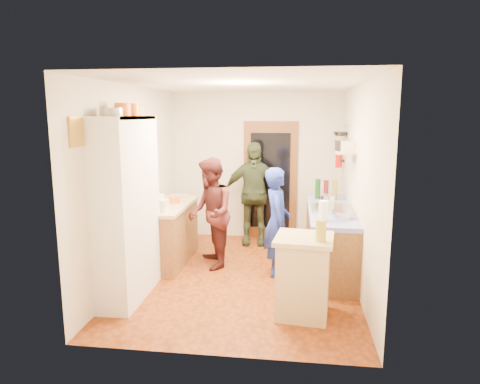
% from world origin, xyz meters
% --- Properties ---
extents(floor, '(3.00, 4.00, 0.02)m').
position_xyz_m(floor, '(0.00, 0.00, -0.01)').
color(floor, '#903E15').
rests_on(floor, ground).
extents(ceiling, '(3.00, 4.00, 0.02)m').
position_xyz_m(ceiling, '(0.00, 0.00, 2.61)').
color(ceiling, silver).
rests_on(ceiling, ground).
extents(wall_back, '(3.00, 0.02, 2.60)m').
position_xyz_m(wall_back, '(0.00, 2.01, 1.30)').
color(wall_back, beige).
rests_on(wall_back, ground).
extents(wall_front, '(3.00, 0.02, 2.60)m').
position_xyz_m(wall_front, '(0.00, -2.01, 1.30)').
color(wall_front, beige).
rests_on(wall_front, ground).
extents(wall_left, '(0.02, 4.00, 2.60)m').
position_xyz_m(wall_left, '(-1.51, 0.00, 1.30)').
color(wall_left, beige).
rests_on(wall_left, ground).
extents(wall_right, '(0.02, 4.00, 2.60)m').
position_xyz_m(wall_right, '(1.51, 0.00, 1.30)').
color(wall_right, beige).
rests_on(wall_right, ground).
extents(door_frame, '(0.95, 0.06, 2.10)m').
position_xyz_m(door_frame, '(0.25, 1.97, 1.05)').
color(door_frame, brown).
rests_on(door_frame, ground).
extents(door_glass, '(0.70, 0.02, 1.70)m').
position_xyz_m(door_glass, '(0.25, 1.94, 1.05)').
color(door_glass, black).
rests_on(door_glass, door_frame).
extents(hutch_body, '(0.40, 1.20, 2.20)m').
position_xyz_m(hutch_body, '(-1.30, -0.80, 1.10)').
color(hutch_body, white).
rests_on(hutch_body, ground).
extents(hutch_top_shelf, '(0.40, 1.14, 0.04)m').
position_xyz_m(hutch_top_shelf, '(-1.30, -0.80, 2.18)').
color(hutch_top_shelf, white).
rests_on(hutch_top_shelf, hutch_body).
extents(plate_stack, '(0.21, 0.21, 0.09)m').
position_xyz_m(plate_stack, '(-1.30, -1.07, 2.24)').
color(plate_stack, white).
rests_on(plate_stack, hutch_top_shelf).
extents(orange_pot_a, '(0.19, 0.19, 0.15)m').
position_xyz_m(orange_pot_a, '(-1.30, -0.79, 2.28)').
color(orange_pot_a, orange).
rests_on(orange_pot_a, hutch_top_shelf).
extents(orange_pot_b, '(0.17, 0.17, 0.15)m').
position_xyz_m(orange_pot_b, '(-1.30, -0.48, 2.28)').
color(orange_pot_b, orange).
rests_on(orange_pot_b, hutch_top_shelf).
extents(left_counter_base, '(0.60, 1.40, 0.85)m').
position_xyz_m(left_counter_base, '(-1.20, 0.45, 0.42)').
color(left_counter_base, '#935F34').
rests_on(left_counter_base, ground).
extents(left_counter_top, '(0.64, 1.44, 0.05)m').
position_xyz_m(left_counter_top, '(-1.20, 0.45, 0.88)').
color(left_counter_top, tan).
rests_on(left_counter_top, left_counter_base).
extents(toaster, '(0.24, 0.18, 0.17)m').
position_xyz_m(toaster, '(-1.15, -0.03, 0.98)').
color(toaster, white).
rests_on(toaster, left_counter_top).
extents(kettle, '(0.19, 0.19, 0.18)m').
position_xyz_m(kettle, '(-1.25, 0.27, 0.99)').
color(kettle, white).
rests_on(kettle, left_counter_top).
extents(orange_bowl, '(0.20, 0.20, 0.08)m').
position_xyz_m(orange_bowl, '(-1.12, 0.57, 0.94)').
color(orange_bowl, orange).
rests_on(orange_bowl, left_counter_top).
extents(chopping_board, '(0.30, 0.22, 0.02)m').
position_xyz_m(chopping_board, '(-1.18, 1.06, 0.91)').
color(chopping_board, tan).
rests_on(chopping_board, left_counter_top).
extents(right_counter_base, '(0.60, 2.20, 0.84)m').
position_xyz_m(right_counter_base, '(1.20, 0.50, 0.42)').
color(right_counter_base, '#935F34').
rests_on(right_counter_base, ground).
extents(right_counter_top, '(0.62, 2.22, 0.06)m').
position_xyz_m(right_counter_top, '(1.20, 0.50, 0.87)').
color(right_counter_top, '#1A26A7').
rests_on(right_counter_top, right_counter_base).
extents(hob, '(0.55, 0.58, 0.04)m').
position_xyz_m(hob, '(1.20, 0.36, 0.92)').
color(hob, silver).
rests_on(hob, right_counter_top).
extents(pot_on_hob, '(0.22, 0.22, 0.14)m').
position_xyz_m(pot_on_hob, '(1.15, 0.52, 1.01)').
color(pot_on_hob, silver).
rests_on(pot_on_hob, hob).
extents(bottle_a, '(0.10, 0.10, 0.32)m').
position_xyz_m(bottle_a, '(1.05, 1.18, 1.06)').
color(bottle_a, '#143F14').
rests_on(bottle_a, right_counter_top).
extents(bottle_b, '(0.08, 0.08, 0.30)m').
position_xyz_m(bottle_b, '(1.18, 1.17, 1.05)').
color(bottle_b, '#591419').
rests_on(bottle_b, right_counter_top).
extents(bottle_c, '(0.10, 0.10, 0.31)m').
position_xyz_m(bottle_c, '(1.31, 1.10, 1.06)').
color(bottle_c, olive).
rests_on(bottle_c, right_counter_top).
extents(paper_towel, '(0.12, 0.12, 0.26)m').
position_xyz_m(paper_towel, '(1.05, -0.30, 1.03)').
color(paper_towel, white).
rests_on(paper_towel, right_counter_top).
extents(mixing_bowl, '(0.30, 0.30, 0.10)m').
position_xyz_m(mixing_bowl, '(1.30, -0.12, 0.95)').
color(mixing_bowl, silver).
rests_on(mixing_bowl, right_counter_top).
extents(island_base, '(0.61, 0.61, 0.86)m').
position_xyz_m(island_base, '(0.80, -1.05, 0.43)').
color(island_base, tan).
rests_on(island_base, ground).
extents(island_top, '(0.68, 0.68, 0.05)m').
position_xyz_m(island_top, '(0.80, -1.05, 0.89)').
color(island_top, tan).
rests_on(island_top, island_base).
extents(cutting_board, '(0.38, 0.32, 0.02)m').
position_xyz_m(cutting_board, '(0.76, -1.00, 0.90)').
color(cutting_board, white).
rests_on(cutting_board, island_top).
extents(oil_jar, '(0.12, 0.12, 0.23)m').
position_xyz_m(oil_jar, '(0.97, -1.19, 1.02)').
color(oil_jar, '#AD9E2D').
rests_on(oil_jar, island_top).
extents(pan_rail, '(0.02, 0.65, 0.02)m').
position_xyz_m(pan_rail, '(1.46, 1.52, 2.05)').
color(pan_rail, silver).
rests_on(pan_rail, wall_right).
extents(pan_hang_a, '(0.18, 0.18, 0.05)m').
position_xyz_m(pan_hang_a, '(1.40, 1.35, 1.92)').
color(pan_hang_a, black).
rests_on(pan_hang_a, pan_rail).
extents(pan_hang_b, '(0.16, 0.16, 0.05)m').
position_xyz_m(pan_hang_b, '(1.40, 1.55, 1.90)').
color(pan_hang_b, black).
rests_on(pan_hang_b, pan_rail).
extents(pan_hang_c, '(0.17, 0.17, 0.05)m').
position_xyz_m(pan_hang_c, '(1.40, 1.75, 1.91)').
color(pan_hang_c, black).
rests_on(pan_hang_c, pan_rail).
extents(wall_shelf, '(0.26, 0.42, 0.03)m').
position_xyz_m(wall_shelf, '(1.37, 0.45, 1.70)').
color(wall_shelf, tan).
rests_on(wall_shelf, wall_right).
extents(radio, '(0.27, 0.33, 0.15)m').
position_xyz_m(radio, '(1.37, 0.45, 1.79)').
color(radio, silver).
rests_on(radio, wall_shelf).
extents(ext_bracket, '(0.06, 0.10, 0.04)m').
position_xyz_m(ext_bracket, '(1.47, 1.70, 1.45)').
color(ext_bracket, black).
rests_on(ext_bracket, wall_right).
extents(fire_extinguisher, '(0.11, 0.11, 0.32)m').
position_xyz_m(fire_extinguisher, '(1.41, 1.70, 1.50)').
color(fire_extinguisher, red).
rests_on(fire_extinguisher, wall_right).
extents(picture_frame, '(0.03, 0.25, 0.30)m').
position_xyz_m(picture_frame, '(-1.48, -1.55, 2.05)').
color(picture_frame, gold).
rests_on(picture_frame, wall_left).
extents(person_hob, '(0.42, 0.59, 1.51)m').
position_xyz_m(person_hob, '(0.49, 0.14, 0.76)').
color(person_hob, navy).
rests_on(person_hob, ground).
extents(person_left, '(0.83, 0.94, 1.61)m').
position_xyz_m(person_left, '(-0.50, 0.39, 0.81)').
color(person_left, '#471B1A').
rests_on(person_left, ground).
extents(person_back, '(1.06, 0.49, 1.77)m').
position_xyz_m(person_back, '(-0.00, 1.55, 0.88)').
color(person_back, '#2E3821').
rests_on(person_back, ground).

